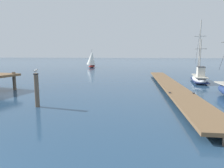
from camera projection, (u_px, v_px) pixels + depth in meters
floating_dock at (170, 84)px, 18.27m from camera, size 3.54×23.94×0.53m
fishing_boat_1 at (199, 77)px, 22.28m from camera, size 1.99×7.67×7.15m
mooring_piling at (37, 90)px, 11.65m from camera, size 0.30×0.30×2.03m
perched_seagull at (36, 71)px, 11.48m from camera, size 0.15×0.38×0.26m
distant_sailboat at (92, 59)px, 48.07m from camera, size 2.42×4.15×4.44m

